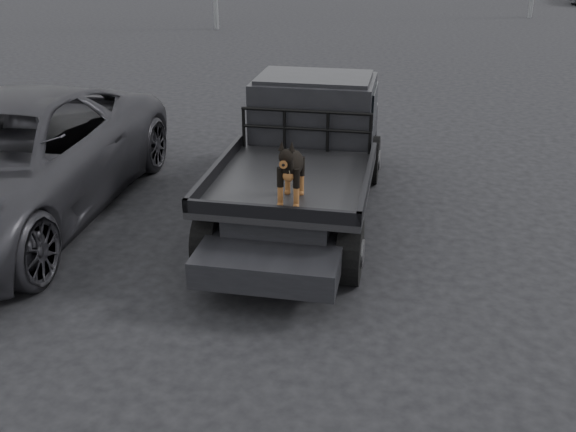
# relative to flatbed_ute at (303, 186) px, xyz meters

# --- Properties ---
(ground) EXTENTS (120.00, 120.00, 0.00)m
(ground) POSITION_rel_flatbed_ute_xyz_m (-0.02, -2.32, -0.46)
(ground) COLOR black
(ground) RESTS_ON ground
(flatbed_ute) EXTENTS (2.00, 5.40, 0.92)m
(flatbed_ute) POSITION_rel_flatbed_ute_xyz_m (0.00, 0.00, 0.00)
(flatbed_ute) COLOR black
(flatbed_ute) RESTS_ON ground
(ute_cab) EXTENTS (1.72, 1.30, 0.88)m
(ute_cab) POSITION_rel_flatbed_ute_xyz_m (0.00, 0.95, 0.90)
(ute_cab) COLOR black
(ute_cab) RESTS_ON flatbed_ute
(headache_rack) EXTENTS (1.80, 0.08, 0.55)m
(headache_rack) POSITION_rel_flatbed_ute_xyz_m (0.00, 0.20, 0.74)
(headache_rack) COLOR black
(headache_rack) RESTS_ON flatbed_ute
(dog) EXTENTS (0.32, 0.60, 0.74)m
(dog) POSITION_rel_flatbed_ute_xyz_m (0.13, -1.58, 0.83)
(dog) COLOR black
(dog) RESTS_ON flatbed_ute
(parked_suv) EXTENTS (2.98, 6.11, 1.67)m
(parked_suv) POSITION_rel_flatbed_ute_xyz_m (-3.94, -0.83, 0.38)
(parked_suv) COLOR #2E2D32
(parked_suv) RESTS_ON ground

